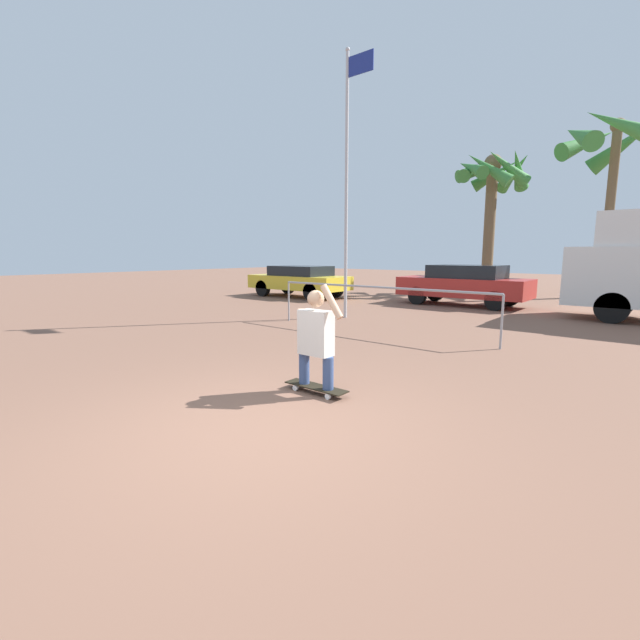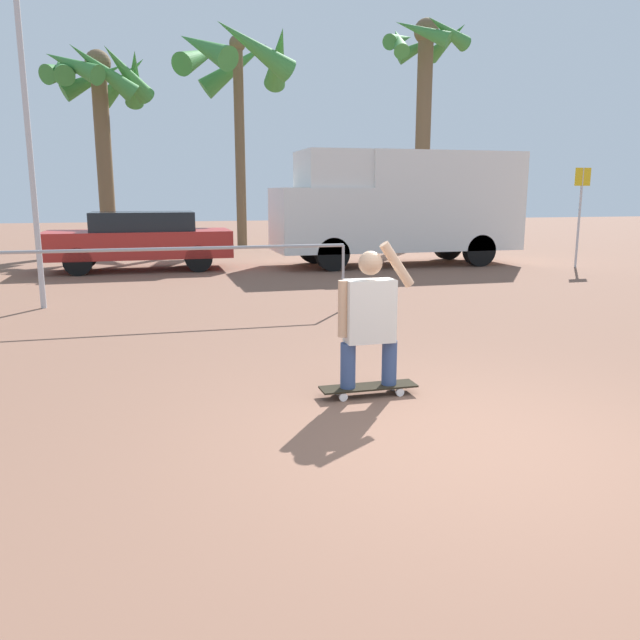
% 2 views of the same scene
% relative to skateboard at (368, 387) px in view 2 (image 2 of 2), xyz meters
% --- Properties ---
extents(ground_plane, '(80.00, 80.00, 0.00)m').
position_rel_skateboard_xyz_m(ground_plane, '(0.31, -1.35, -0.08)').
color(ground_plane, brown).
extents(skateboard, '(0.91, 0.23, 0.09)m').
position_rel_skateboard_xyz_m(skateboard, '(0.00, 0.00, 0.00)').
color(skateboard, black).
rests_on(skateboard, ground_plane).
extents(person_skateboarder, '(0.72, 0.22, 1.34)m').
position_rel_skateboard_xyz_m(person_skateboarder, '(-0.00, 0.00, 0.71)').
color(person_skateboarder, '#384C7A').
rests_on(person_skateboarder, skateboard).
extents(camper_van, '(6.40, 2.08, 2.91)m').
position_rel_skateboard_xyz_m(camper_van, '(4.44, 10.20, 1.52)').
color(camper_van, black).
rests_on(camper_van, ground_plane).
extents(parked_car_red, '(4.40, 1.74, 1.42)m').
position_rel_skateboard_xyz_m(parked_car_red, '(-2.17, 10.70, 0.68)').
color(parked_car_red, black).
rests_on(parked_car_red, ground_plane).
extents(palm_tree_near_van, '(2.99, 3.13, 7.78)m').
position_rel_skateboard_xyz_m(palm_tree_near_van, '(7.57, 16.06, 5.87)').
color(palm_tree_near_van, brown).
rests_on(palm_tree_near_van, ground_plane).
extents(palm_tree_center_background, '(4.17, 4.35, 7.48)m').
position_rel_skateboard_xyz_m(palm_tree_center_background, '(1.15, 17.18, 6.12)').
color(palm_tree_center_background, brown).
rests_on(palm_tree_center_background, ground_plane).
extents(palm_tree_far_left, '(3.49, 3.50, 6.32)m').
position_rel_skateboard_xyz_m(palm_tree_far_left, '(-3.24, 16.24, 5.01)').
color(palm_tree_far_left, brown).
rests_on(palm_tree_far_left, ground_plane).
extents(flagpole, '(0.87, 0.12, 7.15)m').
position_rel_skateboard_xyz_m(flagpole, '(-3.62, 5.69, 3.89)').
color(flagpole, '#B7B7BC').
rests_on(flagpole, ground_plane).
extents(street_sign, '(0.44, 0.06, 2.49)m').
position_rel_skateboard_xyz_m(street_sign, '(8.58, 8.43, 1.52)').
color(street_sign, '#B7B7BC').
rests_on(street_sign, ground_plane).
extents(plaza_railing_segment, '(5.61, 0.05, 1.08)m').
position_rel_skateboard_xyz_m(plaza_railing_segment, '(-1.73, 4.24, 0.85)').
color(plaza_railing_segment, '#99999E').
rests_on(plaza_railing_segment, ground_plane).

